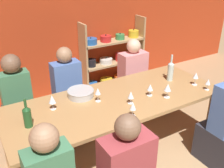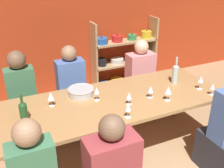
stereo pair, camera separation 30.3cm
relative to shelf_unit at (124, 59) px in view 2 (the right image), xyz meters
The scene contains 17 objects.
wall_back_red 1.40m from the shelf_unit, 169.66° to the left, with size 8.80×0.06×2.70m.
shelf_unit is the anchor object (origin of this frame).
dining_table 2.03m from the shelf_unit, 120.11° to the right, with size 2.58×1.00×0.76m.
mixing_bowl 2.02m from the shelf_unit, 132.11° to the right, with size 0.31×0.31×0.09m.
wine_bottle_green 1.72m from the shelf_unit, 94.55° to the right, with size 0.08×0.08×0.36m.
wine_bottle_dark 2.73m from the shelf_unit, 138.75° to the right, with size 0.08×0.08×0.29m.
wine_glass_white_a 2.12m from the shelf_unit, 125.91° to the right, with size 0.06×0.06×0.17m.
wine_glass_empty_a 2.11m from the shelf_unit, 103.61° to the right, with size 0.08×0.08×0.17m.
wine_glass_white_b 2.16m from the shelf_unit, 88.13° to the right, with size 0.06×0.06×0.14m.
wine_glass_red_a 2.43m from the shelf_unit, 116.40° to the right, with size 0.07×0.07×0.17m.
wine_glass_white_c 2.37m from the shelf_unit, 137.18° to the right, with size 0.08×0.08×0.17m.
wine_glass_empty_b 2.01m from the shelf_unit, 108.58° to the right, with size 0.07×0.07×0.15m.
wine_glass_red_b 1.98m from the shelf_unit, 88.61° to the right, with size 0.07×0.07×0.17m.
wine_glass_white_d 2.16m from the shelf_unit, 115.93° to the right, with size 0.07×0.07×0.15m.
person_far_a 0.96m from the shelf_unit, 102.55° to the right, with size 0.42×0.53×1.15m.
person_far_b 1.65m from the shelf_unit, 143.31° to the right, with size 0.37×0.46×1.22m.
person_far_c 2.18m from the shelf_unit, 154.69° to the right, with size 0.36×0.45×1.23m.
Camera 2 is at (-1.06, -0.51, 2.22)m, focal length 42.00 mm.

